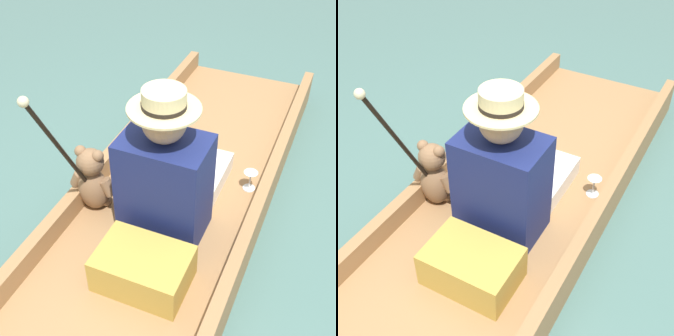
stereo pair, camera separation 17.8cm
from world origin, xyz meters
TOP-DOWN VIEW (x-y plane):
  - ground_plane at (0.00, 0.00)m, footprint 16.00×16.00m
  - punt_boat at (0.00, 0.00)m, footprint 0.94×3.25m
  - seat_cushion at (0.08, -0.43)m, footprint 0.40×0.28m
  - seated_person at (0.03, -0.01)m, footprint 0.40×0.73m
  - teddy_bear at (-0.36, -0.08)m, footprint 0.26×0.15m
  - wine_glass at (0.35, 0.36)m, footprint 0.08×0.08m
  - walking_cane at (-0.37, -0.27)m, footprint 0.04×0.44m

SIDE VIEW (x-z plane):
  - ground_plane at x=0.00m, z-range 0.00..0.00m
  - punt_boat at x=0.00m, z-range -0.04..0.19m
  - wine_glass at x=0.35m, z-range 0.14..0.26m
  - seat_cushion at x=0.08m, z-range 0.12..0.29m
  - teddy_bear at x=-0.36m, z-range 0.10..0.48m
  - seated_person at x=0.03m, z-range 0.01..0.77m
  - walking_cane at x=-0.37m, z-range 0.18..1.02m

